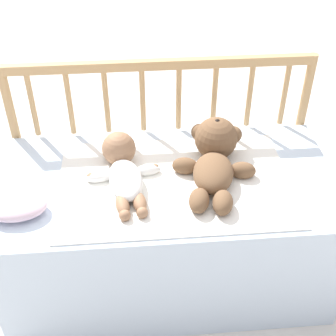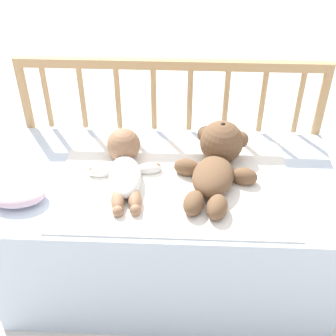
{
  "view_description": "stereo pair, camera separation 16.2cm",
  "coord_description": "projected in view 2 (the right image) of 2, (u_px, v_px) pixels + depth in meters",
  "views": [
    {
      "loc": [
        -0.11,
        -1.28,
        1.56
      ],
      "look_at": [
        0.0,
        -0.01,
        0.56
      ],
      "focal_mm": 50.0,
      "sensor_mm": 36.0,
      "label": 1
    },
    {
      "loc": [
        0.05,
        -1.28,
        1.56
      ],
      "look_at": [
        0.0,
        -0.01,
        0.56
      ],
      "focal_mm": 50.0,
      "sensor_mm": 36.0,
      "label": 2
    }
  ],
  "objects": [
    {
      "name": "small_pillow",
      "position": [
        16.0,
        193.0,
        1.56
      ],
      "size": [
        0.2,
        0.14,
        0.06
      ],
      "color": "silver",
      "rests_on": "crib_mattress"
    },
    {
      "name": "crib_rail",
      "position": [
        172.0,
        114.0,
        1.88
      ],
      "size": [
        1.21,
        0.04,
        0.81
      ],
      "color": "tan",
      "rests_on": "ground_plane"
    },
    {
      "name": "ground_plane",
      "position": [
        168.0,
        271.0,
        1.97
      ],
      "size": [
        12.0,
        12.0,
        0.0
      ],
      "primitive_type": "plane",
      "color": "silver"
    },
    {
      "name": "blanket",
      "position": [
        174.0,
        183.0,
        1.64
      ],
      "size": [
        0.81,
        0.53,
        0.01
      ],
      "color": "white",
      "rests_on": "crib_mattress"
    },
    {
      "name": "crib_mattress",
      "position": [
        168.0,
        229.0,
        1.82
      ],
      "size": [
        1.21,
        0.62,
        0.5
      ],
      "color": "silver",
      "rests_on": "ground_plane"
    },
    {
      "name": "baby",
      "position": [
        125.0,
        165.0,
        1.66
      ],
      "size": [
        0.27,
        0.39,
        0.12
      ],
      "color": "white",
      "rests_on": "crib_mattress"
    },
    {
      "name": "teddy_bear",
      "position": [
        217.0,
        159.0,
        1.65
      ],
      "size": [
        0.3,
        0.44,
        0.16
      ],
      "color": "brown",
      "rests_on": "crib_mattress"
    }
  ]
}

